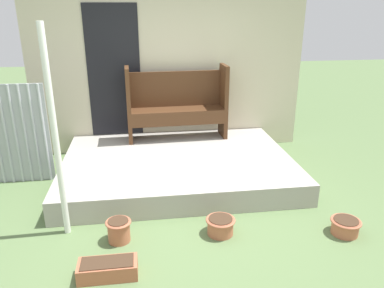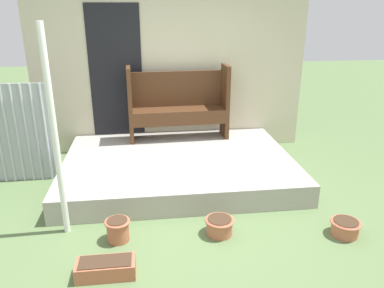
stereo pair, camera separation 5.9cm
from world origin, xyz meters
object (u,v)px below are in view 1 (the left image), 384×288
Objects in this scene: flower_pot_middle at (220,225)px; planter_box_rect at (108,269)px; flower_pot_left at (119,230)px; flower_pot_right at (345,226)px; bench at (177,102)px; support_post at (55,137)px.

flower_pot_middle is 0.60× the size of planter_box_rect.
flower_pot_right is (2.34, -0.20, -0.04)m from flower_pot_left.
bench is 4.93× the size of flower_pot_middle.
flower_pot_left is at bearing 81.87° from planter_box_rect.
flower_pot_left is 0.84× the size of flower_pot_middle.
bench is at bearing 69.97° from flower_pot_left.
flower_pot_left is 1.05m from flower_pot_middle.
flower_pot_left is at bearing 175.09° from flower_pot_right.
flower_pot_right is 2.44m from planter_box_rect.
flower_pot_middle is (1.60, -0.26, -0.96)m from support_post.
flower_pot_left is at bearing -23.26° from support_post.
flower_pot_left is at bearing -111.73° from bench.
flower_pot_middle is (0.21, -2.30, -0.77)m from bench.
flower_pot_right is at bearing -60.44° from bench.
support_post reaches higher than flower_pot_right.
flower_pot_right is 0.61× the size of planter_box_rect.
support_post is at bearing 170.89° from flower_pot_middle.
planter_box_rect is at bearing -172.22° from flower_pot_right.
bench reaches higher than flower_pot_middle.
bench is 4.88× the size of flower_pot_right.
flower_pot_left is 0.50× the size of planter_box_rect.
planter_box_rect is (0.48, -0.77, -0.99)m from support_post.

